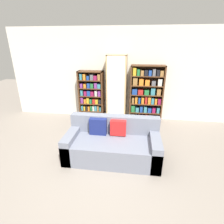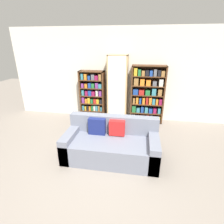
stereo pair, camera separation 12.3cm
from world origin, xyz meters
name	(u,v)px [view 2 (the right image)]	position (x,y,z in m)	size (l,w,h in m)	color
ground_plane	(98,172)	(0.00, 0.00, 0.00)	(16.00, 16.00, 0.00)	gray
wall_back	(118,75)	(0.00, 2.68, 1.35)	(6.65, 0.06, 2.70)	silver
couch	(111,144)	(0.16, 0.52, 0.29)	(1.90, 0.90, 0.81)	slate
bookshelf_left	(93,96)	(-0.76, 2.48, 0.73)	(0.75, 0.32, 1.49)	#4C2D19
display_cabinet	(118,89)	(0.02, 2.46, 0.97)	(0.57, 0.36, 1.95)	tan
bookshelf_right	(147,96)	(0.89, 2.48, 0.81)	(0.96, 0.32, 1.68)	#4C2D19
wine_bottle	(138,129)	(0.70, 1.60, 0.14)	(0.08, 0.08, 0.35)	#143819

